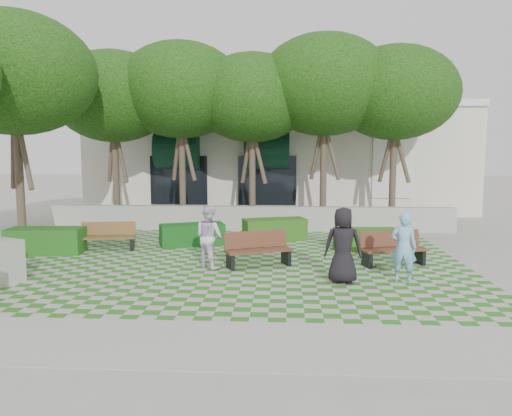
# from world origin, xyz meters

# --- Properties ---
(ground) EXTENTS (90.00, 90.00, 0.00)m
(ground) POSITION_xyz_m (0.00, 0.00, 0.00)
(ground) COLOR gray
(ground) RESTS_ON ground
(lawn) EXTENTS (12.00, 12.00, 0.00)m
(lawn) POSITION_xyz_m (0.00, 1.00, 0.01)
(lawn) COLOR #2B721E
(lawn) RESTS_ON ground
(sidewalk_south) EXTENTS (16.00, 2.00, 0.01)m
(sidewalk_south) POSITION_xyz_m (0.00, -4.70, 0.01)
(sidewalk_south) COLOR #9E9B93
(sidewalk_south) RESTS_ON ground
(retaining_wall) EXTENTS (15.00, 0.36, 0.90)m
(retaining_wall) POSITION_xyz_m (0.00, 6.20, 0.45)
(retaining_wall) COLOR #9E9B93
(retaining_wall) RESTS_ON ground
(bench_east) EXTENTS (1.78, 1.02, 0.89)m
(bench_east) POSITION_xyz_m (4.11, 0.84, 0.43)
(bench_east) COLOR #502A1B
(bench_east) RESTS_ON ground
(bench_mid) EXTENTS (1.80, 1.20, 0.90)m
(bench_mid) POSITION_xyz_m (0.61, 0.49, 0.43)
(bench_mid) COLOR #4F2B1B
(bench_mid) RESTS_ON ground
(bench_west) EXTENTS (1.66, 0.80, 0.84)m
(bench_west) POSITION_xyz_m (-3.99, 2.30, 0.40)
(bench_west) COLOR brown
(bench_west) RESTS_ON ground
(hedge_east) EXTENTS (1.87, 0.81, 0.64)m
(hedge_east) POSITION_xyz_m (3.72, 2.78, 0.32)
(hedge_east) COLOR #235316
(hedge_east) RESTS_ON ground
(hedge_midright) EXTENTS (2.20, 1.42, 0.72)m
(hedge_midright) POSITION_xyz_m (0.96, 4.24, 0.36)
(hedge_midright) COLOR #245316
(hedge_midright) RESTS_ON ground
(hedge_midleft) EXTENTS (2.11, 1.44, 0.69)m
(hedge_midleft) POSITION_xyz_m (-1.60, 3.15, 0.34)
(hedge_midleft) COLOR #124517
(hedge_midleft) RESTS_ON ground
(hedge_west) EXTENTS (2.18, 1.00, 0.74)m
(hedge_west) POSITION_xyz_m (-5.63, 1.75, 0.37)
(hedge_west) COLOR #194F15
(hedge_west) RESTS_ON ground
(person_blue) EXTENTS (0.67, 0.53, 1.60)m
(person_blue) POSITION_xyz_m (4.00, -0.81, 0.80)
(person_blue) COLOR #76B8D8
(person_blue) RESTS_ON ground
(person_dark) EXTENTS (0.89, 0.62, 1.73)m
(person_dark) POSITION_xyz_m (2.61, -1.00, 0.87)
(person_dark) COLOR black
(person_dark) RESTS_ON ground
(person_white) EXTENTS (0.99, 0.96, 1.61)m
(person_white) POSITION_xyz_m (-0.62, 0.29, 0.80)
(person_white) COLOR silver
(person_white) RESTS_ON ground
(tree_row) EXTENTS (17.70, 13.40, 7.41)m
(tree_row) POSITION_xyz_m (-1.86, 5.95, 5.18)
(tree_row) COLOR #47382B
(tree_row) RESTS_ON ground
(building) EXTENTS (18.00, 8.92, 5.15)m
(building) POSITION_xyz_m (0.93, 14.08, 2.52)
(building) COLOR beige
(building) RESTS_ON ground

